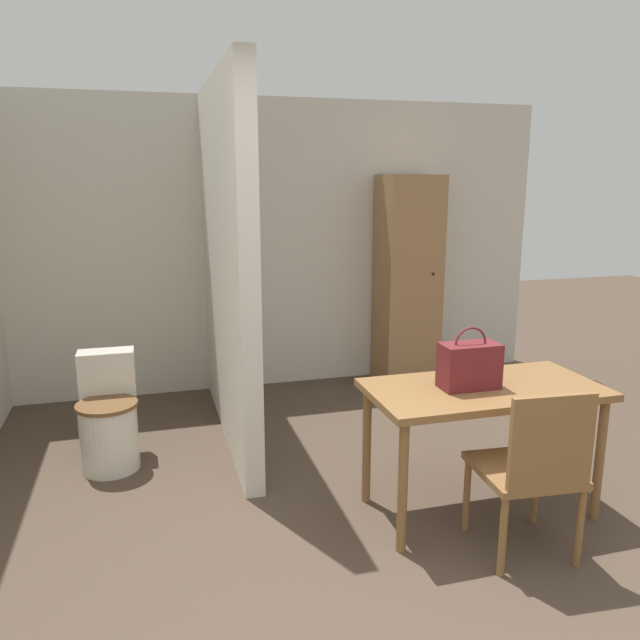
{
  "coord_description": "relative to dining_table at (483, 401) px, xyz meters",
  "views": [
    {
      "loc": [
        -0.97,
        -1.85,
        1.84
      ],
      "look_at": [
        -0.01,
        1.55,
        1.03
      ],
      "focal_mm": 35.0,
      "sensor_mm": 36.0,
      "label": 1
    }
  ],
  "objects": [
    {
      "name": "handbag",
      "position": [
        -0.1,
        0.0,
        0.21
      ],
      "size": [
        0.31,
        0.16,
        0.34
      ],
      "color": "maroon",
      "rests_on": "dining_table"
    },
    {
      "name": "wooden_chair",
      "position": [
        0.01,
        -0.47,
        -0.17
      ],
      "size": [
        0.49,
        0.49,
        0.89
      ],
      "rotation": [
        0.0,
        0.0,
        -0.07
      ],
      "color": "brown",
      "rests_on": "ground_plane"
    },
    {
      "name": "dining_table",
      "position": [
        0.0,
        0.0,
        0.0
      ],
      "size": [
        1.27,
        0.64,
        0.73
      ],
      "color": "brown",
      "rests_on": "ground_plane"
    },
    {
      "name": "toilet",
      "position": [
        -2.02,
        1.16,
        -0.34
      ],
      "size": [
        0.38,
        0.53,
        0.72
      ],
      "color": "silver",
      "rests_on": "ground_plane"
    },
    {
      "name": "partition_wall",
      "position": [
        -1.19,
        1.48,
        0.6
      ],
      "size": [
        0.12,
        2.03,
        2.5
      ],
      "color": "beige",
      "rests_on": "ground_plane"
    },
    {
      "name": "wall_back",
      "position": [
        -0.76,
        2.56,
        0.6
      ],
      "size": [
        5.19,
        0.12,
        2.5
      ],
      "color": "beige",
      "rests_on": "ground_plane"
    },
    {
      "name": "wooden_cabinet",
      "position": [
        0.53,
        2.26,
        0.28
      ],
      "size": [
        0.51,
        0.46,
        1.87
      ],
      "color": "#997047",
      "rests_on": "ground_plane"
    }
  ]
}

